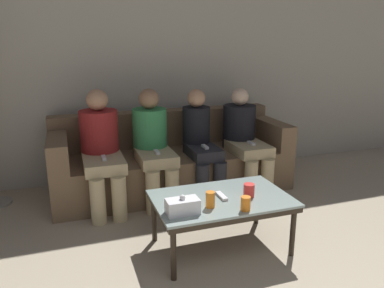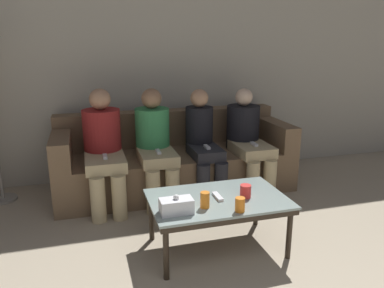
% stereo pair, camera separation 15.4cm
% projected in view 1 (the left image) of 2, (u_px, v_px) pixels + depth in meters
% --- Properties ---
extents(wall_back, '(12.00, 0.06, 2.60)m').
position_uv_depth(wall_back, '(157.00, 62.00, 4.16)').
color(wall_back, '#B7B2A3').
rests_on(wall_back, ground_plane).
extents(couch, '(2.41, 0.86, 0.79)m').
position_uv_depth(couch, '(171.00, 161.00, 3.97)').
color(couch, brown).
rests_on(couch, ground_plane).
extents(coffee_table, '(1.00, 0.64, 0.41)m').
position_uv_depth(coffee_table, '(221.00, 202.00, 2.76)').
color(coffee_table, '#8C9E99').
rests_on(coffee_table, ground_plane).
extents(cup_near_left, '(0.08, 0.08, 0.10)m').
position_uv_depth(cup_near_left, '(249.00, 190.00, 2.76)').
color(cup_near_left, red).
rests_on(cup_near_left, coffee_table).
extents(cup_near_right, '(0.06, 0.06, 0.11)m').
position_uv_depth(cup_near_right, '(210.00, 200.00, 2.57)').
color(cup_near_right, orange).
rests_on(cup_near_right, coffee_table).
extents(cup_far_center, '(0.07, 0.07, 0.10)m').
position_uv_depth(cup_far_center, '(246.00, 204.00, 2.53)').
color(cup_far_center, orange).
rests_on(cup_far_center, coffee_table).
extents(tissue_box, '(0.22, 0.12, 0.13)m').
position_uv_depth(tissue_box, '(183.00, 206.00, 2.49)').
color(tissue_box, white).
rests_on(tissue_box, coffee_table).
extents(game_remote, '(0.04, 0.15, 0.02)m').
position_uv_depth(game_remote, '(222.00, 196.00, 2.75)').
color(game_remote, white).
rests_on(game_remote, coffee_table).
extents(seated_person_left_end, '(0.36, 0.74, 1.10)m').
position_uv_depth(seated_person_left_end, '(101.00, 146.00, 3.46)').
color(seated_person_left_end, tan).
rests_on(seated_person_left_end, ground_plane).
extents(seated_person_mid_left, '(0.34, 0.70, 1.08)m').
position_uv_depth(seated_person_mid_left, '(153.00, 142.00, 3.62)').
color(seated_person_mid_left, tan).
rests_on(seated_person_mid_left, ground_plane).
extents(seated_person_mid_right, '(0.31, 0.63, 1.06)m').
position_uv_depth(seated_person_mid_right, '(200.00, 141.00, 3.77)').
color(seated_person_mid_right, '#28282D').
rests_on(seated_person_mid_right, ground_plane).
extents(seated_person_right_end, '(0.35, 0.72, 1.05)m').
position_uv_depth(seated_person_right_end, '(244.00, 136.00, 3.92)').
color(seated_person_right_end, tan).
rests_on(seated_person_right_end, ground_plane).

